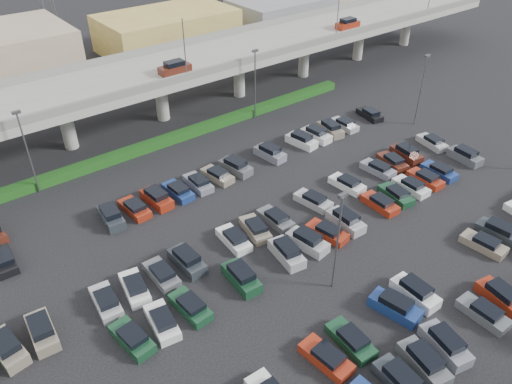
% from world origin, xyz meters
% --- Properties ---
extents(ground, '(280.00, 280.00, 0.00)m').
position_xyz_m(ground, '(0.00, 0.00, 0.00)').
color(ground, black).
extents(overpass, '(150.00, 13.00, 15.80)m').
position_xyz_m(overpass, '(-0.17, 31.96, 6.97)').
color(overpass, gray).
rests_on(overpass, ground).
extents(hedge, '(66.00, 1.60, 1.10)m').
position_xyz_m(hedge, '(0.00, 25.00, 0.55)').
color(hedge, '#194213').
rests_on(hedge, ground).
extents(parked_cars, '(62.93, 41.69, 1.67)m').
position_xyz_m(parked_cars, '(-0.87, -3.42, 0.63)').
color(parked_cars, gray).
rests_on(parked_cars, ground).
extents(light_poles, '(66.90, 48.38, 10.30)m').
position_xyz_m(light_poles, '(-4.13, 2.00, 6.24)').
color(light_poles, '#4A4A4F').
rests_on(light_poles, ground).
extents(distant_buildings, '(138.00, 24.00, 9.00)m').
position_xyz_m(distant_buildings, '(12.38, 61.81, 3.74)').
color(distant_buildings, gray).
rests_on(distant_buildings, ground).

